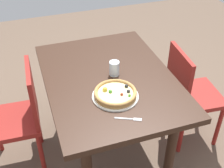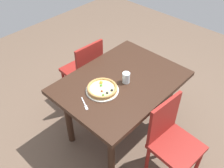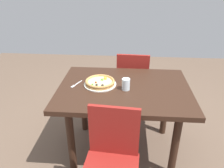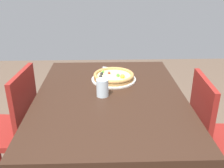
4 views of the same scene
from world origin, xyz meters
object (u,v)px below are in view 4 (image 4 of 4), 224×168
chair_far (11,127)px  pizza (114,76)px  chair_near (216,137)px  plate (114,79)px  fork (110,68)px  drinking_glass (102,88)px  dining_table (110,109)px

chair_far → pizza: 0.78m
chair_near → plate: chair_near is taller
plate → fork: 0.23m
chair_far → plate: bearing=-72.1°
chair_near → plate: size_ratio=2.86×
pizza → drinking_glass: bearing=162.6°
dining_table → drinking_glass: 0.17m
chair_far → plate: 0.77m
dining_table → plate: (0.23, -0.03, 0.11)m
chair_far → pizza: chair_far is taller
chair_far → dining_table: bearing=-91.1°
dining_table → pizza: 0.27m
drinking_glass → dining_table: bearing=-71.5°
fork → chair_far: bearing=54.6°
chair_near → chair_far: 1.35m
fork → drinking_glass: drinking_glass is taller
fork → drinking_glass: size_ratio=1.45×
dining_table → drinking_glass: bearing=108.5°
dining_table → chair_near: (-0.09, -0.67, -0.16)m
drinking_glass → pizza: bearing=-17.4°
chair_near → fork: size_ratio=5.68×
plate → fork: plate is taller
chair_far → drinking_glass: 0.71m
chair_near → fork: (0.56, 0.66, 0.27)m
fork → chair_near: bearing=163.9°
chair_far → pizza: (0.16, -0.70, 0.30)m
plate → drinking_glass: (-0.25, 0.08, 0.05)m
dining_table → plate: plate is taller
chair_near → plate: (0.33, 0.64, 0.27)m
dining_table → pizza: bearing=-7.7°
pizza → drinking_glass: drinking_glass is taller
fork → drinking_glass: 0.49m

